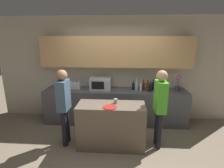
# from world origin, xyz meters

# --- Properties ---
(ground_plane) EXTENTS (14.00, 14.00, 0.00)m
(ground_plane) POSITION_xyz_m (0.00, 0.00, 0.00)
(ground_plane) COLOR #7F705B
(back_wall) EXTENTS (6.40, 0.40, 2.70)m
(back_wall) POSITION_xyz_m (0.00, 1.66, 1.54)
(back_wall) COLOR beige
(back_wall) RESTS_ON ground_plane
(back_counter) EXTENTS (3.60, 0.62, 0.88)m
(back_counter) POSITION_xyz_m (0.00, 1.39, 0.44)
(back_counter) COLOR #4C4C51
(back_counter) RESTS_ON ground_plane
(kitchen_island) EXTENTS (1.33, 0.55, 0.90)m
(kitchen_island) POSITION_xyz_m (-0.03, 0.33, 0.45)
(kitchen_island) COLOR brown
(kitchen_island) RESTS_ON ground_plane
(microwave) EXTENTS (0.52, 0.39, 0.30)m
(microwave) POSITION_xyz_m (-0.37, 1.43, 1.03)
(microwave) COLOR #B7BABC
(microwave) RESTS_ON back_counter
(toaster) EXTENTS (0.26, 0.16, 0.18)m
(toaster) POSITION_xyz_m (-1.04, 1.43, 0.97)
(toaster) COLOR silver
(toaster) RESTS_ON back_counter
(potted_plant) EXTENTS (0.14, 0.14, 0.39)m
(potted_plant) POSITION_xyz_m (1.55, 1.43, 1.08)
(potted_plant) COLOR #333D4C
(potted_plant) RESTS_ON back_counter
(bottle_0) EXTENTS (0.07, 0.07, 0.24)m
(bottle_0) POSITION_xyz_m (0.45, 1.43, 0.97)
(bottle_0) COLOR black
(bottle_0) RESTS_ON back_counter
(bottle_1) EXTENTS (0.07, 0.07, 0.32)m
(bottle_1) POSITION_xyz_m (0.53, 1.40, 1.00)
(bottle_1) COLOR silver
(bottle_1) RESTS_ON back_counter
(bottle_2) EXTENTS (0.06, 0.06, 0.28)m
(bottle_2) POSITION_xyz_m (0.64, 1.33, 0.99)
(bottle_2) COLOR silver
(bottle_2) RESTS_ON back_counter
(bottle_3) EXTENTS (0.08, 0.08, 0.26)m
(bottle_3) POSITION_xyz_m (0.70, 1.45, 0.98)
(bottle_3) COLOR maroon
(bottle_3) RESTS_ON back_counter
(bottle_4) EXTENTS (0.09, 0.09, 0.28)m
(bottle_4) POSITION_xyz_m (0.81, 1.35, 0.99)
(bottle_4) COLOR #472814
(bottle_4) RESTS_ON back_counter
(bottle_5) EXTENTS (0.07, 0.07, 0.26)m
(bottle_5) POSITION_xyz_m (0.87, 1.32, 0.98)
(bottle_5) COLOR black
(bottle_5) RESTS_ON back_counter
(bottle_6) EXTENTS (0.09, 0.09, 0.27)m
(bottle_6) POSITION_xyz_m (0.96, 1.47, 0.98)
(bottle_6) COLOR black
(bottle_6) RESTS_ON back_counter
(plate_on_island) EXTENTS (0.26, 0.26, 0.01)m
(plate_on_island) POSITION_xyz_m (-0.04, 0.18, 0.91)
(plate_on_island) COLOR red
(plate_on_island) RESTS_ON kitchen_island
(cup_0) EXTENTS (0.08, 0.08, 0.09)m
(cup_0) POSITION_xyz_m (0.06, 0.40, 0.95)
(cup_0) COLOR #8C9D96
(cup_0) RESTS_ON kitchen_island
(person_left) EXTENTS (0.21, 0.35, 1.59)m
(person_left) POSITION_xyz_m (0.92, 0.37, 0.94)
(person_left) COLOR black
(person_left) RESTS_ON ground_plane
(person_center) EXTENTS (0.21, 0.34, 1.58)m
(person_center) POSITION_xyz_m (-0.97, 0.34, 0.93)
(person_center) COLOR black
(person_center) RESTS_ON ground_plane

